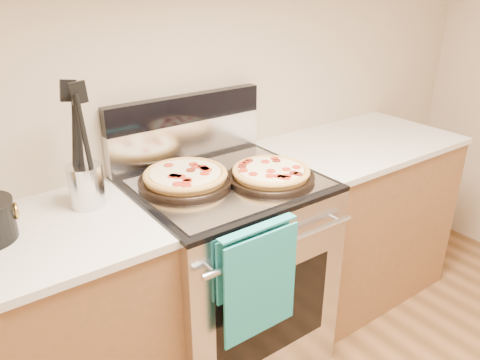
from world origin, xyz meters
TOP-DOWN VIEW (x-y plane):
  - wall_back at (0.00, 2.00)m, footprint 4.00×0.00m
  - range_body at (0.00, 1.65)m, footprint 0.76×0.68m
  - oven_window at (0.00, 1.31)m, footprint 0.56×0.01m
  - cooktop at (0.00, 1.65)m, footprint 0.76×0.68m
  - backsplash_lower at (0.00, 1.96)m, footprint 0.76×0.06m
  - backsplash_upper at (0.00, 1.96)m, footprint 0.76×0.06m
  - oven_handle at (0.00, 1.27)m, footprint 0.70×0.03m
  - dish_towel at (-0.12, 1.27)m, footprint 0.32×0.05m
  - foil_sheet at (0.00, 1.62)m, footprint 0.70×0.55m
  - cabinet_left at (-0.88, 1.68)m, footprint 1.00×0.62m
  - cabinet_right at (0.88, 1.68)m, footprint 1.00×0.62m
  - countertop_right at (0.88, 1.68)m, footprint 1.02×0.64m
  - pepperoni_pizza_back at (-0.15, 1.72)m, footprint 0.48×0.48m
  - pepperoni_pizza_front at (0.16, 1.55)m, footprint 0.42×0.42m
  - utensil_crock at (-0.53, 1.79)m, footprint 0.15×0.15m

SIDE VIEW (x-z plane):
  - cabinet_left at x=-0.88m, z-range 0.00..0.88m
  - cabinet_right at x=0.88m, z-range 0.00..0.88m
  - range_body at x=0.00m, z-range 0.00..0.90m
  - oven_window at x=0.00m, z-range 0.25..0.65m
  - dish_towel at x=-0.12m, z-range 0.49..0.91m
  - oven_handle at x=0.00m, z-range 0.79..0.81m
  - countertop_right at x=0.88m, z-range 0.88..0.91m
  - cooktop at x=0.00m, z-range 0.90..0.92m
  - foil_sheet at x=0.00m, z-range 0.92..0.93m
  - pepperoni_pizza_front at x=0.16m, z-range 0.93..0.97m
  - pepperoni_pizza_back at x=-0.15m, z-range 0.93..0.98m
  - utensil_crock at x=-0.53m, z-range 0.91..1.07m
  - backsplash_lower at x=0.00m, z-range 0.92..1.10m
  - backsplash_upper at x=0.00m, z-range 1.10..1.22m
  - wall_back at x=0.00m, z-range -0.65..3.35m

